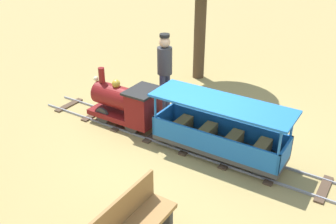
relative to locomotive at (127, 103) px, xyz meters
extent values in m
plane|color=#A38C51|center=(0.00, -1.24, -0.48)|extent=(60.00, 60.00, 0.00)
cube|color=gray|center=(-0.24, -1.04, -0.46)|extent=(0.03, 6.05, 0.04)
cube|color=gray|center=(0.24, -1.04, -0.46)|extent=(0.03, 6.05, 0.04)
cube|color=#4C3828|center=(0.00, -3.69, -0.47)|extent=(0.71, 0.14, 0.03)
cube|color=#4C3828|center=(0.00, -2.93, -0.47)|extent=(0.71, 0.14, 0.03)
cube|color=#4C3828|center=(0.00, -2.17, -0.47)|extent=(0.71, 0.14, 0.03)
cube|color=#4C3828|center=(0.00, -1.42, -0.47)|extent=(0.71, 0.14, 0.03)
cube|color=#4C3828|center=(0.00, -0.66, -0.47)|extent=(0.71, 0.14, 0.03)
cube|color=#4C3828|center=(0.00, 0.10, -0.47)|extent=(0.71, 0.14, 0.03)
cube|color=#4C3828|center=(0.00, 0.85, -0.47)|extent=(0.71, 0.14, 0.03)
cube|color=#4C3828|center=(0.00, 1.61, -0.47)|extent=(0.71, 0.14, 0.03)
cube|color=maroon|center=(0.00, 0.09, -0.27)|extent=(0.59, 1.40, 0.10)
cylinder|color=maroon|center=(0.00, 0.29, 0.08)|extent=(0.44, 0.85, 0.44)
cylinder|color=#B7932D|center=(0.00, 0.71, 0.08)|extent=(0.37, 0.02, 0.37)
cylinder|color=maroon|center=(0.00, 0.58, 0.44)|extent=(0.12, 0.12, 0.30)
sphere|color=#B7932D|center=(0.00, 0.24, 0.35)|extent=(0.16, 0.16, 0.16)
cube|color=maroon|center=(0.00, -0.39, 0.05)|extent=(0.59, 0.45, 0.55)
cube|color=black|center=(0.00, -0.39, 0.35)|extent=(0.67, 0.53, 0.04)
sphere|color=#F2EAB2|center=(0.00, 0.74, 0.34)|extent=(0.10, 0.10, 0.10)
cylinder|color=#2D2D2D|center=(-0.24, 0.44, -0.28)|extent=(0.05, 0.32, 0.32)
cylinder|color=#2D2D2D|center=(0.24, 0.44, -0.28)|extent=(0.05, 0.32, 0.32)
cylinder|color=#2D2D2D|center=(-0.24, -0.26, -0.28)|extent=(0.05, 0.32, 0.32)
cylinder|color=#2D2D2D|center=(0.24, -0.26, -0.28)|extent=(0.05, 0.32, 0.32)
cube|color=#3F3F3F|center=(0.00, -1.94, -0.30)|extent=(0.67, 2.25, 0.08)
cube|color=blue|center=(-0.32, -1.94, -0.09)|extent=(0.04, 2.25, 0.35)
cube|color=blue|center=(0.32, -1.94, -0.09)|extent=(0.04, 2.25, 0.35)
cube|color=blue|center=(0.00, -0.83, -0.09)|extent=(0.67, 0.04, 0.35)
cube|color=blue|center=(0.00, -3.04, -0.09)|extent=(0.67, 0.04, 0.35)
cylinder|color=blue|center=(-0.31, -0.86, 0.11)|extent=(0.04, 0.04, 0.75)
cylinder|color=blue|center=(0.31, -0.86, 0.11)|extent=(0.04, 0.04, 0.75)
cylinder|color=blue|center=(-0.31, -3.01, 0.11)|extent=(0.04, 0.04, 0.75)
cylinder|color=blue|center=(0.31, -3.01, 0.11)|extent=(0.04, 0.04, 0.75)
cube|color=blue|center=(0.00, -1.94, 0.51)|extent=(0.77, 2.35, 0.04)
cube|color=olive|center=(0.00, -2.67, -0.14)|extent=(0.51, 0.20, 0.24)
cube|color=olive|center=(0.00, -2.18, -0.14)|extent=(0.51, 0.20, 0.24)
cube|color=olive|center=(0.00, -1.69, -0.14)|extent=(0.51, 0.20, 0.24)
cube|color=olive|center=(0.00, -1.21, -0.14)|extent=(0.51, 0.20, 0.24)
cylinder|color=#262626|center=(-0.24, -1.15, -0.32)|extent=(0.04, 0.24, 0.24)
cylinder|color=#262626|center=(0.24, -1.15, -0.32)|extent=(0.04, 0.24, 0.24)
cylinder|color=#262626|center=(-0.24, -2.73, -0.32)|extent=(0.04, 0.24, 0.24)
cylinder|color=#262626|center=(0.24, -2.73, -0.32)|extent=(0.04, 0.24, 0.24)
cylinder|color=#282D47|center=(0.90, -0.22, -0.08)|extent=(0.12, 0.12, 0.80)
cylinder|color=#282D47|center=(1.08, -0.22, -0.08)|extent=(0.12, 0.12, 0.80)
cylinder|color=#333338|center=(0.99, -0.22, 0.59)|extent=(0.30, 0.30, 0.55)
sphere|color=tan|center=(0.99, -0.22, 0.98)|extent=(0.22, 0.22, 0.22)
cylinder|color=black|center=(0.99, -0.22, 1.11)|extent=(0.20, 0.20, 0.06)
cube|color=olive|center=(-2.52, -1.87, 0.14)|extent=(1.30, 0.04, 0.40)
cube|color=#333333|center=(-1.95, -2.05, -0.27)|extent=(0.08, 0.32, 0.42)
cylinder|color=#4C3823|center=(2.96, 0.04, 0.64)|extent=(0.28, 0.28, 2.25)
camera|label=1|loc=(-5.05, -4.12, 3.16)|focal=40.55mm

